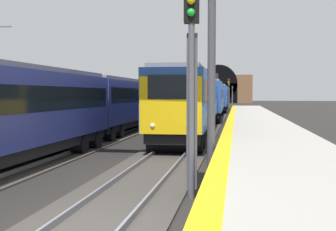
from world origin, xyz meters
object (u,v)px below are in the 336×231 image
Objects in this scene: railway_signal_mid at (229,92)px; train_adjacent_platform at (131,101)px; railway_signal_near at (191,69)px; train_main_approaching at (215,97)px; railway_signal_far at (232,93)px; overhead_signal_gantry at (85,9)px.

train_adjacent_platform is at bearing -14.81° from railway_signal_mid.
train_adjacent_platform is at bearing -160.88° from railway_signal_near.
railway_signal_mid is (26.13, -6.91, 0.79)m from train_adjacent_platform.
train_adjacent_platform is (-23.35, 5.18, -0.16)m from train_main_approaching.
railway_signal_far is 86.50m from overhead_signal_gantry.
train_adjacent_platform is 27.04m from railway_signal_mid.
train_main_approaching is at bearing -177.72° from railway_signal_near.
train_main_approaching is 7.89× the size of overhead_signal_gantry.
overhead_signal_gantry is at bearing -170.28° from train_adjacent_platform.
train_adjacent_platform is 21.12m from railway_signal_near.
train_main_approaching is 3.33m from railway_signal_mid.
train_adjacent_platform is at bearing -5.62° from railway_signal_far.
train_main_approaching reaches higher than railway_signal_mid.
overhead_signal_gantry is (3.79, 4.32, 2.43)m from railway_signal_near.
overhead_signal_gantry reaches higher than railway_signal_mid.
railway_signal_mid is 42.58m from overhead_signal_gantry.
train_main_approaching is 46.89m from railway_signal_far.
railway_signal_near is (-43.28, -1.73, 1.03)m from train_main_approaching.
train_adjacent_platform is at bearing 9.12° from overhead_signal_gantry.
railway_signal_far is at bearing -5.02° from train_adjacent_platform.
overhead_signal_gantry is (-16.14, -2.59, 3.62)m from train_adjacent_platform.
railway_signal_far is at bearing 176.86° from train_main_approaching.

